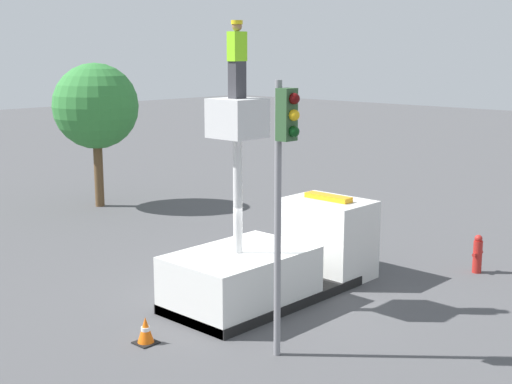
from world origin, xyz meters
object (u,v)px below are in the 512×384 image
bucket_truck (277,258)px  worker (237,59)px  fire_hydrant (478,254)px  traffic_light_pole (283,166)px  traffic_cone_rear (146,331)px  tree_left_bg (96,107)px

bucket_truck → worker: 5.19m
fire_hydrant → worker: bearing=156.2°
traffic_light_pole → traffic_cone_rear: bearing=120.0°
bucket_truck → traffic_light_pole: size_ratio=1.07×
bucket_truck → fire_hydrant: (5.21, -2.92, -0.41)m
traffic_light_pole → tree_left_bg: 15.92m
bucket_truck → worker: size_ratio=3.44×
traffic_cone_rear → bucket_truck: bearing=0.7°
bucket_truck → tree_left_bg: 12.93m
traffic_cone_rear → fire_hydrant: bearing=-16.9°
worker → bucket_truck: bearing=0.0°
traffic_light_pole → fire_hydrant: 8.70m
bucket_truck → traffic_light_pole: 4.86m
worker → traffic_light_pole: 3.57m
traffic_light_pole → tree_left_bg: (5.84, 14.81, 0.04)m
fire_hydrant → traffic_light_pole: bearing=177.8°
worker → traffic_cone_rear: bearing=-179.0°
traffic_light_pole → fire_hydrant: traffic_light_pole is taller
traffic_light_pole → tree_left_bg: bearing=68.5°
tree_left_bg → fire_hydrant: bearing=-81.9°
fire_hydrant → traffic_cone_rear: 9.90m
traffic_light_pole → traffic_cone_rear: (-1.48, 2.56, -3.67)m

